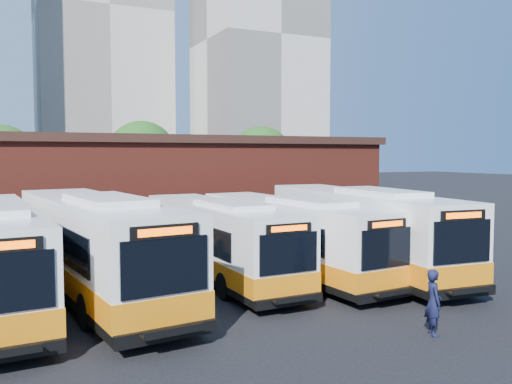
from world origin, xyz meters
name	(u,v)px	position (x,y,z in m)	size (l,w,h in m)	color
ground	(309,299)	(0.00, 0.00, 0.00)	(220.00, 220.00, 0.00)	black
bus_west	(95,250)	(-6.95, 3.70, 1.73)	(4.48, 14.21, 3.82)	white
bus_midwest	(218,242)	(-1.79, 4.55, 1.53)	(2.95, 12.42, 3.36)	white
bus_mideast	(290,239)	(1.30, 3.87, 1.55)	(3.53, 12.64, 3.40)	white
bus_east	(359,232)	(4.70, 3.47, 1.70)	(3.86, 13.90, 3.74)	white
transit_worker	(433,302)	(1.22, -4.92, 0.96)	(0.70, 0.46, 1.92)	black
depot_building	(161,183)	(0.00, 20.00, 3.26)	(28.60, 12.60, 6.40)	maroon
tree_west	(1,161)	(-10.00, 32.00, 4.64)	(6.00, 6.00, 7.65)	#382314
tree_mid	(142,156)	(2.00, 34.00, 5.08)	(6.56, 6.56, 8.36)	#382314
tree_east	(261,158)	(13.00, 31.00, 4.83)	(6.24, 6.24, 7.96)	#382314
tower_center	(100,16)	(7.00, 86.00, 30.34)	(22.00, 20.00, 61.20)	#B7B1A7
tower_right	(257,42)	(30.00, 68.00, 24.34)	(18.00, 18.00, 49.20)	beige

